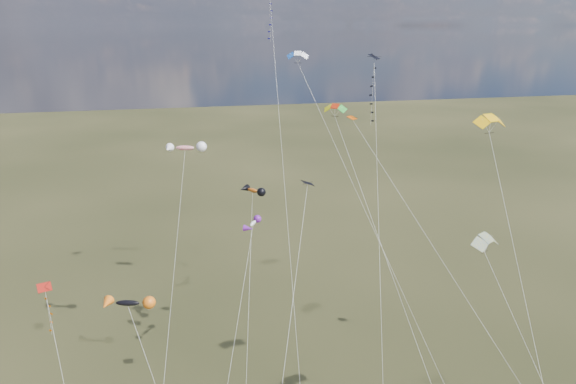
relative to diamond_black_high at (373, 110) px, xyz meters
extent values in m
cube|color=black|center=(0.25, 1.02, 4.44)|extent=(1.25, 1.25, 0.43)
cylinder|color=silver|center=(-1.94, -7.90, -11.09)|extent=(4.40, 17.86, 31.08)
cylinder|color=silver|center=(-6.98, 4.49, -8.19)|extent=(2.12, 25.29, 36.88)
cube|color=black|center=(-7.20, -5.08, -4.75)|extent=(0.90, 0.93, 0.29)
cylinder|color=silver|center=(-10.35, -11.42, -15.69)|extent=(6.33, 12.71, 21.89)
cube|color=#A51910|center=(-28.55, -0.96, -13.59)|extent=(1.35, 1.31, 0.37)
cylinder|color=silver|center=(-27.26, -4.62, -20.11)|extent=(2.61, 7.34, 13.04)
cube|color=#D74B02|center=(-0.82, 3.10, -1.20)|extent=(1.07, 1.06, 0.25)
cylinder|color=silver|center=(5.84, -5.81, -13.91)|extent=(13.37, 17.84, 25.44)
cylinder|color=silver|center=(6.71, -15.40, -13.24)|extent=(0.93, 17.35, 26.78)
cylinder|color=silver|center=(1.80, 4.48, -11.26)|extent=(10.11, 20.98, 30.74)
cylinder|color=silver|center=(8.54, -14.89, -17.62)|extent=(5.30, 10.09, 18.02)
cylinder|color=silver|center=(0.03, -6.78, -13.10)|extent=(7.10, 13.65, 27.06)
ellipsoid|color=black|center=(-21.47, -6.26, -12.95)|extent=(3.80, 1.89, 1.02)
ellipsoid|color=#C35814|center=(-9.83, 6.95, -8.94)|extent=(2.45, 2.86, 0.99)
cylinder|color=silver|center=(-11.27, 0.99, -17.78)|extent=(2.92, 11.94, 17.70)
ellipsoid|color=white|center=(-10.37, 3.33, -11.10)|extent=(1.96, 2.61, 0.75)
cylinder|color=silver|center=(-12.95, -2.43, -18.86)|extent=(5.18, 11.56, 15.54)
ellipsoid|color=red|center=(-16.29, 8.17, -4.47)|extent=(3.86, 2.09, 1.18)
cylinder|color=silver|center=(-18.28, 0.92, -15.55)|extent=(4.00, 14.52, 22.17)
camera|label=1|loc=(-17.01, -42.33, 7.01)|focal=32.00mm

